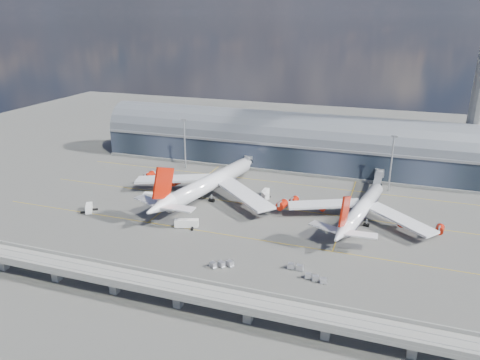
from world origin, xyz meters
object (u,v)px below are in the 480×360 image
(floodlight_mast_right, at_px, (391,162))
(cargo_train_2, at_px, (295,267))
(cargo_train_1, at_px, (316,278))
(cargo_train_0, at_px, (221,264))
(service_truck_3, at_px, (340,231))
(service_truck_1, at_px, (150,196))
(service_truck_2, at_px, (187,223))
(service_truck_0, at_px, (89,208))
(floodlight_mast_left, at_px, (185,142))
(airliner_right, at_px, (361,210))
(airliner_left, at_px, (207,184))
(service_truck_5, at_px, (265,196))
(service_truck_4, at_px, (265,192))

(floodlight_mast_right, distance_m, cargo_train_2, 85.09)
(cargo_train_1, bearing_deg, cargo_train_0, 79.16)
(service_truck_3, bearing_deg, cargo_train_1, -99.36)
(floodlight_mast_right, xyz_separation_m, service_truck_1, (-95.73, -44.31, -12.07))
(floodlight_mast_right, xyz_separation_m, cargo_train_0, (-46.49, -86.57, -12.72))
(service_truck_1, relative_size, service_truck_2, 0.60)
(floodlight_mast_right, xyz_separation_m, service_truck_3, (-14.45, -51.54, -12.27))
(cargo_train_0, height_order, cargo_train_2, cargo_train_2)
(cargo_train_2, bearing_deg, cargo_train_1, -122.80)
(service_truck_0, height_order, service_truck_3, service_truck_0)
(floodlight_mast_left, bearing_deg, service_truck_2, -64.30)
(floodlight_mast_right, xyz_separation_m, service_truck_2, (-69.14, -64.12, -11.96))
(service_truck_2, relative_size, cargo_train_1, 1.25)
(floodlight_mast_left, distance_m, airliner_right, 99.49)
(airliner_left, xyz_separation_m, cargo_train_2, (48.81, -45.27, -5.70))
(cargo_train_2, bearing_deg, service_truck_5, 24.14)
(floodlight_mast_left, distance_m, service_truck_4, 56.07)
(cargo_train_0, bearing_deg, floodlight_mast_left, 60.56)
(cargo_train_1, bearing_deg, service_truck_4, 14.53)
(service_truck_3, bearing_deg, airliner_right, 61.20)
(airliner_left, height_order, cargo_train_0, airliner_left)
(cargo_train_1, bearing_deg, floodlight_mast_left, 30.34)
(floodlight_mast_left, xyz_separation_m, service_truck_2, (30.86, -64.12, -11.96))
(airliner_left, xyz_separation_m, service_truck_1, (-22.75, -8.99, -5.05))
(floodlight_mast_right, relative_size, service_truck_0, 3.54)
(airliner_left, bearing_deg, cargo_train_1, -29.78)
(service_truck_0, distance_m, cargo_train_2, 89.76)
(cargo_train_0, relative_size, cargo_train_2, 1.46)
(service_truck_3, bearing_deg, cargo_train_2, -113.39)
(service_truck_4, bearing_deg, service_truck_5, -74.38)
(service_truck_0, height_order, service_truck_4, service_truck_0)
(floodlight_mast_left, distance_m, service_truck_2, 72.15)
(floodlight_mast_right, bearing_deg, service_truck_3, -105.66)
(airliner_right, distance_m, service_truck_1, 87.37)
(airliner_right, distance_m, cargo_train_2, 45.11)
(service_truck_1, distance_m, service_truck_2, 33.16)
(floodlight_mast_right, height_order, service_truck_5, floodlight_mast_right)
(cargo_train_0, bearing_deg, service_truck_3, -13.62)
(service_truck_2, bearing_deg, service_truck_0, 70.80)
(service_truck_4, bearing_deg, service_truck_3, -36.06)
(floodlight_mast_left, distance_m, service_truck_1, 46.12)
(floodlight_mast_left, distance_m, service_truck_3, 100.63)
(floodlight_mast_right, relative_size, cargo_train_2, 4.92)
(floodlight_mast_left, height_order, cargo_train_1, floodlight_mast_left)
(floodlight_mast_right, xyz_separation_m, cargo_train_2, (-24.17, -80.59, -12.71))
(service_truck_3, xyz_separation_m, cargo_train_0, (-32.05, -35.03, -0.45))
(airliner_right, bearing_deg, airliner_left, -173.00)
(floodlight_mast_left, height_order, service_truck_1, floodlight_mast_left)
(airliner_left, height_order, service_truck_5, airliner_left)
(floodlight_mast_left, height_order, service_truck_5, floodlight_mast_left)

